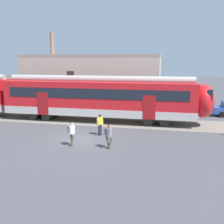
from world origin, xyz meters
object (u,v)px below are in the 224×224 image
commuter_train (17,95)px  pedestrian_grey (109,134)px  pedestrian_yellow (100,123)px  pedestrian_white (72,132)px

commuter_train → pedestrian_grey: commuter_train is taller
commuter_train → pedestrian_grey: 13.73m
pedestrian_yellow → pedestrian_grey: bearing=-64.8°
commuter_train → pedestrian_white: size_ratio=22.83×
pedestrian_yellow → pedestrian_white: bearing=-112.8°
pedestrian_white → pedestrian_yellow: (1.22, 2.90, -0.03)m
commuter_train → pedestrian_yellow: size_ratio=22.83×
pedestrian_white → pedestrian_yellow: 3.14m
pedestrian_white → pedestrian_grey: size_ratio=1.00×
pedestrian_grey → commuter_train: bearing=145.9°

